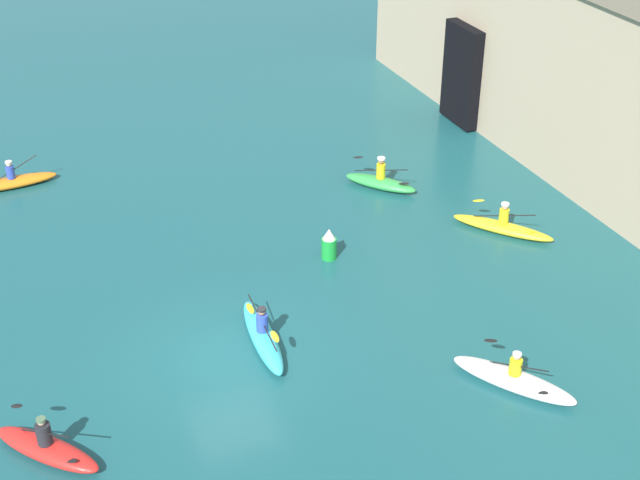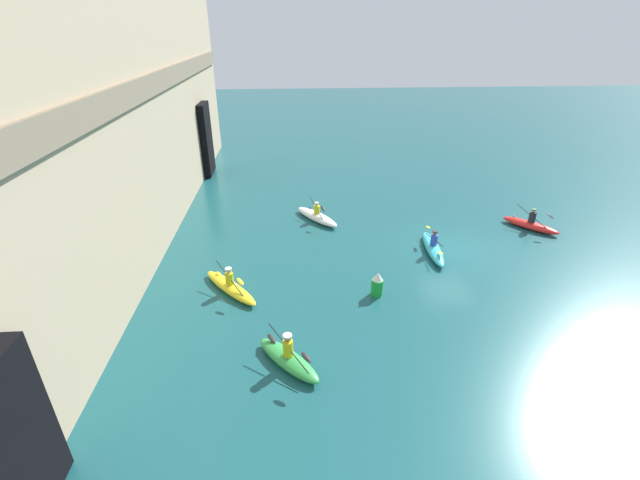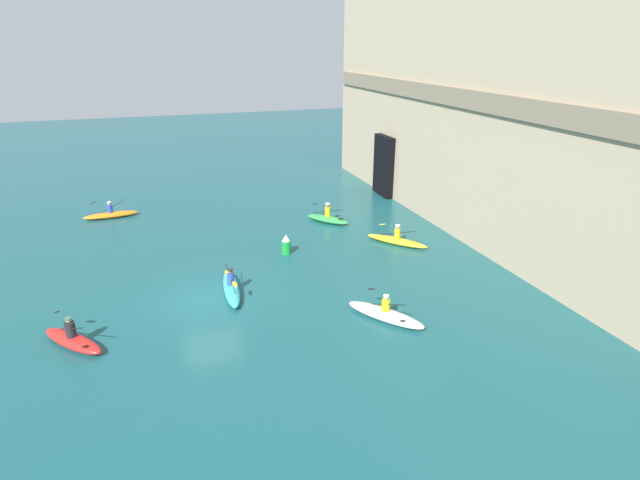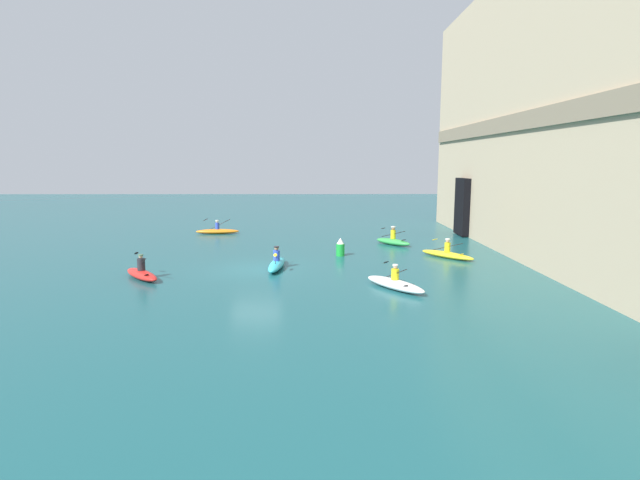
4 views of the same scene
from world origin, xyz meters
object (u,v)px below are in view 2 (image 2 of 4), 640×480
(kayak_red, at_px, (530,224))
(kayak_white, at_px, (317,216))
(marker_buoy, at_px, (377,284))
(kayak_cyan, at_px, (433,248))
(kayak_yellow, at_px, (230,287))
(kayak_green, at_px, (288,358))

(kayak_red, xyz_separation_m, kayak_white, (1.98, 11.57, -0.01))
(kayak_white, xyz_separation_m, marker_buoy, (-7.71, -1.98, 0.26))
(kayak_cyan, relative_size, kayak_yellow, 1.16)
(kayak_yellow, bearing_deg, kayak_green, -11.58)
(kayak_cyan, distance_m, kayak_yellow, 9.90)
(kayak_cyan, relative_size, kayak_red, 1.30)
(kayak_cyan, height_order, kayak_green, kayak_green)
(kayak_red, xyz_separation_m, marker_buoy, (-5.73, 9.59, 0.24))
(kayak_cyan, distance_m, kayak_green, 10.18)
(kayak_yellow, height_order, marker_buoy, kayak_yellow)
(kayak_red, xyz_separation_m, kayak_yellow, (-5.03, 15.66, -0.03))
(kayak_green, xyz_separation_m, kayak_white, (11.55, -1.68, -0.02))
(kayak_green, height_order, marker_buoy, kayak_green)
(kayak_cyan, xyz_separation_m, kayak_green, (-7.29, 7.10, 0.02))
(kayak_white, distance_m, marker_buoy, 7.97)
(kayak_yellow, height_order, kayak_white, kayak_white)
(kayak_cyan, height_order, kayak_white, kayak_cyan)
(kayak_red, distance_m, kayak_white, 11.74)
(kayak_red, distance_m, marker_buoy, 11.17)
(kayak_cyan, height_order, kayak_red, kayak_red)
(kayak_white, relative_size, marker_buoy, 3.04)
(kayak_white, bearing_deg, kayak_green, 136.78)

